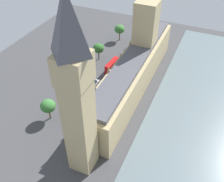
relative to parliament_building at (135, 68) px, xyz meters
The scene contains 14 objects.
ground_plane 9.86m from the parliament_building, 48.50° to the left, with size 148.32×148.32×0.00m, color #424244.
river_thames 34.07m from the parliament_building, behind, with size 42.85×133.49×0.25m, color slate.
parliament_building is the anchor object (origin of this frame).
clock_tower 50.56m from the parliament_building, 89.29° to the left, with size 8.20×8.20×58.84m.
car_yellow_cab_midblock 29.61m from the parliament_building, 61.63° to the right, with size 2.22×4.61×1.74m.
double_decker_bus_by_river_gate 16.83m from the parliament_building, 26.77° to the right, with size 3.32×10.66×4.75m.
car_white_opposite_hall 19.65m from the parliament_building, 22.79° to the left, with size 2.22×4.72×1.74m.
car_silver_near_tower 27.36m from the parliament_building, 55.79° to the left, with size 2.22×4.61×1.74m.
pedestrian_kerbside 24.79m from the parliament_building, 66.64° to the left, with size 0.67×0.62×1.60m.
pedestrian_under_trees 32.09m from the parliament_building, 74.37° to the right, with size 0.58×0.49×1.50m.
plane_tree_corner 42.54m from the parliament_building, 58.76° to the right, with size 5.68×5.68×9.36m.
plane_tree_far_end 40.24m from the parliament_building, 55.66° to the left, with size 5.83×5.83×9.12m.
plane_tree_trailing 27.46m from the parliament_building, 28.58° to the right, with size 5.62×5.62×8.94m.
street_lamp_leading 40.21m from the parliament_building, 54.86° to the left, with size 0.56×0.56×6.64m.
Camera 1 is at (-29.90, 85.47, 72.92)m, focal length 40.90 mm.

